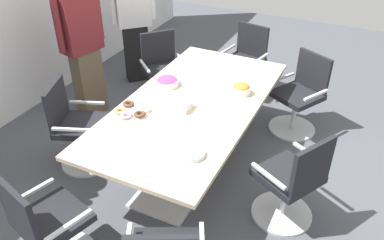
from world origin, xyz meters
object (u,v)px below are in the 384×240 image
object	(u,v)px
office_chair_0	(300,98)
office_chair_1	(245,65)
snack_bowl_pretzels	(241,89)
donut_platter	(133,110)
conference_table	(192,114)
plate_stack	(192,154)
person_standing_1	(83,44)
office_chair_2	(163,74)
person_standing_2	(134,20)
office_chair_4	(48,228)
snack_bowl_candy_mix	(167,82)
office_chair_6	(292,184)
office_chair_3	(77,130)
napkin_pile	(182,105)

from	to	relation	value
office_chair_0	office_chair_1	xyz separation A→B (m)	(0.56, 0.86, 0.00)
snack_bowl_pretzels	donut_platter	xyz separation A→B (m)	(-0.75, 0.77, -0.03)
conference_table	plate_stack	xyz separation A→B (m)	(-0.72, -0.35, 0.14)
person_standing_1	donut_platter	xyz separation A→B (m)	(-0.77, -1.16, -0.15)
office_chair_2	donut_platter	size ratio (longest dim) A/B	2.79
person_standing_2	donut_platter	distance (m)	2.14
office_chair_1	person_standing_2	bearing A→B (deg)	21.58
office_chair_2	office_chair_4	xyz separation A→B (m)	(-2.57, -0.47, 0.00)
conference_table	snack_bowl_pretzels	size ratio (longest dim) A/B	12.78
plate_stack	snack_bowl_candy_mix	bearing A→B (deg)	38.41
office_chair_0	office_chair_2	distance (m)	1.71
office_chair_6	person_standing_1	xyz separation A→B (m)	(0.69, 2.65, 0.51)
office_chair_4	donut_platter	xyz separation A→B (m)	(1.18, -0.01, 0.36)
office_chair_2	plate_stack	size ratio (longest dim) A/B	4.54
office_chair_6	person_standing_2	size ratio (longest dim) A/B	0.54
office_chair_2	donut_platter	distance (m)	1.51
office_chair_1	office_chair_4	size ratio (longest dim) A/B	1.00
person_standing_1	plate_stack	size ratio (longest dim) A/B	8.75
snack_bowl_candy_mix	snack_bowl_pretzels	xyz separation A→B (m)	(0.17, -0.74, 0.01)
donut_platter	plate_stack	xyz separation A→B (m)	(-0.33, -0.76, -0.00)
office_chair_4	person_standing_1	distance (m)	2.32
office_chair_1	office_chair_0	bearing A→B (deg)	157.51
office_chair_6	donut_platter	distance (m)	1.54
office_chair_0	person_standing_1	world-z (taller)	person_standing_1
person_standing_1	snack_bowl_pretzels	bearing A→B (deg)	104.09
office_chair_1	person_standing_1	bearing A→B (deg)	51.67
office_chair_4	person_standing_1	size ratio (longest dim) A/B	0.52
snack_bowl_pretzels	person_standing_1	bearing A→B (deg)	89.59
office_chair_6	snack_bowl_pretzels	size ratio (longest dim) A/B	4.85
conference_table	office_chair_3	world-z (taller)	office_chair_3
office_chair_4	person_standing_2	xyz separation A→B (m)	(2.99, 1.13, 0.47)
office_chair_3	office_chair_6	bearing A→B (deg)	72.80
person_standing_2	plate_stack	bearing A→B (deg)	86.80
napkin_pile	person_standing_1	bearing A→B (deg)	71.02
person_standing_2	snack_bowl_pretzels	bearing A→B (deg)	106.36
snack_bowl_candy_mix	office_chair_6	bearing A→B (deg)	-109.26
office_chair_4	snack_bowl_candy_mix	bearing A→B (deg)	104.35
office_chair_1	donut_platter	world-z (taller)	office_chair_1
snack_bowl_pretzels	plate_stack	distance (m)	1.09
office_chair_0	office_chair_1	size ratio (longest dim) A/B	1.00
napkin_pile	person_standing_2	bearing A→B (deg)	44.10
person_standing_1	person_standing_2	size ratio (longest dim) A/B	1.04
office_chair_6	office_chair_4	bearing A→B (deg)	159.14
snack_bowl_candy_mix	donut_platter	size ratio (longest dim) A/B	0.73
office_chair_4	snack_bowl_pretzels	xyz separation A→B (m)	(1.94, -0.78, 0.40)
conference_table	person_standing_1	bearing A→B (deg)	76.42
office_chair_2	office_chair_3	size ratio (longest dim) A/B	1.00
office_chair_2	snack_bowl_pretzels	size ratio (longest dim) A/B	4.85
person_standing_2	plate_stack	size ratio (longest dim) A/B	8.41
donut_platter	office_chair_6	bearing A→B (deg)	-87.13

